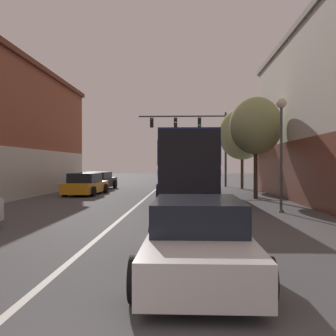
% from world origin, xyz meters
% --- Properties ---
extents(lane_center_line, '(0.14, 46.74, 0.01)m').
position_xyz_m(lane_center_line, '(0.00, 17.37, 0.00)').
color(lane_center_line, silver).
rests_on(lane_center_line, ground_plane).
extents(bus, '(2.85, 11.51, 3.26)m').
position_xyz_m(bus, '(2.27, 18.87, 1.84)').
color(bus, navy).
rests_on(bus, ground_plane).
extents(hatchback_foreground, '(1.90, 4.43, 1.24)m').
position_xyz_m(hatchback_foreground, '(2.39, 4.74, 0.60)').
color(hatchback_foreground, silver).
rests_on(hatchback_foreground, ground_plane).
extents(parked_car_left_near, '(2.04, 4.68, 1.33)m').
position_xyz_m(parked_car_left_near, '(-3.85, 21.68, 0.63)').
color(parked_car_left_near, orange).
rests_on(parked_car_left_near, ground_plane).
extents(parked_car_left_mid, '(2.37, 4.60, 1.30)m').
position_xyz_m(parked_car_left_mid, '(-4.33, 26.94, 0.63)').
color(parked_car_left_mid, black).
rests_on(parked_car_left_mid, ground_plane).
extents(traffic_signal_gantry, '(7.30, 0.36, 6.15)m').
position_xyz_m(traffic_signal_gantry, '(3.08, 30.72, 4.57)').
color(traffic_signal_gantry, '#333338').
rests_on(traffic_signal_gantry, ground_plane).
extents(street_lamp, '(0.40, 0.40, 4.39)m').
position_xyz_m(street_lamp, '(5.85, 13.34, 2.97)').
color(street_lamp, '#47474C').
rests_on(street_lamp, ground_plane).
extents(street_tree_near, '(2.81, 2.53, 5.47)m').
position_xyz_m(street_tree_near, '(5.96, 19.39, 3.91)').
color(street_tree_near, '#4C3823').
rests_on(street_tree_near, ground_plane).
extents(street_tree_far, '(3.55, 3.20, 6.12)m').
position_xyz_m(street_tree_far, '(6.51, 28.25, 4.16)').
color(street_tree_far, '#3D2D1E').
rests_on(street_tree_far, ground_plane).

